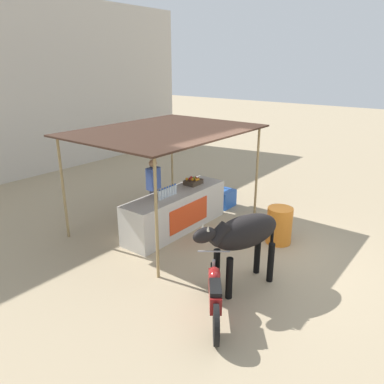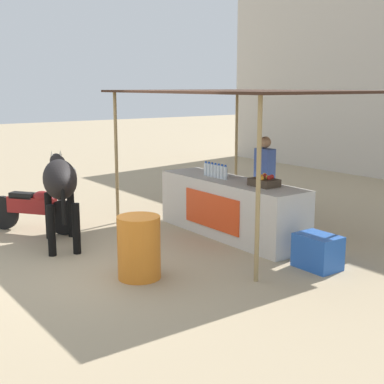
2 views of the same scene
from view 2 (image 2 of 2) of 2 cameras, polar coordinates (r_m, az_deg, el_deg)
ground_plane at (r=8.02m, az=-8.17°, el=-7.09°), size 60.00×60.00×0.00m
stall_counter at (r=9.07m, az=4.09°, el=-1.69°), size 3.00×0.82×0.96m
stall_awning at (r=9.05m, az=5.75°, el=10.16°), size 4.20×3.20×2.44m
water_bottle_row at (r=9.20m, az=2.52°, el=2.28°), size 0.61×0.07×0.25m
fruit_crate at (r=8.45m, az=7.71°, el=1.11°), size 0.44×0.32×0.18m
vendor_behind_counter at (r=9.48m, az=7.71°, el=1.07°), size 0.34×0.22×1.65m
cooler_box at (r=7.69m, az=13.25°, el=-6.21°), size 0.60×0.44×0.48m
water_barrel at (r=7.10m, az=-5.68°, el=-5.89°), size 0.57×0.57×0.84m
cow at (r=8.66m, az=-13.89°, el=1.13°), size 1.84×0.95×1.44m
motorcycle_parked at (r=9.67m, az=-16.58°, el=-1.64°), size 1.49×1.14×0.90m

